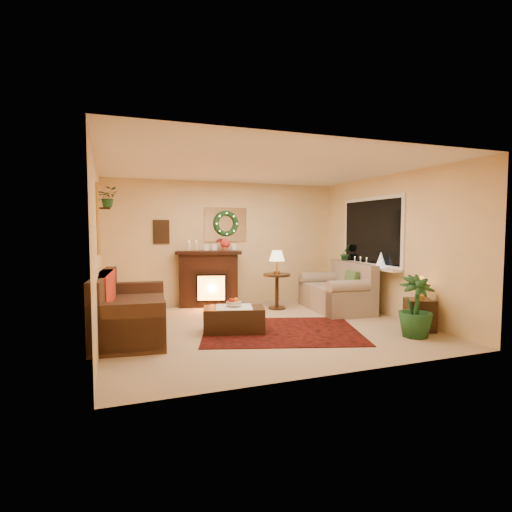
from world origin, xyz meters
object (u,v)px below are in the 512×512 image
object	(u,v)px
loveseat	(335,289)
end_table_square	(420,314)
coffee_table	(234,319)
sofa	(132,307)
fireplace	(209,280)
side_table_round	(277,293)

from	to	relation	value
loveseat	end_table_square	distance (m)	1.89
end_table_square	coffee_table	xyz separation A→B (m)	(-2.80, 0.91, -0.06)
sofa	loveseat	world-z (taller)	sofa
coffee_table	loveseat	bearing A→B (deg)	36.13
fireplace	loveseat	size ratio (longest dim) A/B	0.73
coffee_table	side_table_round	bearing A→B (deg)	61.99
loveseat	side_table_round	world-z (taller)	loveseat
side_table_round	coffee_table	bearing A→B (deg)	-132.90
loveseat	coffee_table	world-z (taller)	loveseat
loveseat	coffee_table	bearing A→B (deg)	-153.76
fireplace	coffee_table	world-z (taller)	fireplace
coffee_table	fireplace	bearing A→B (deg)	101.69
side_table_round	coffee_table	world-z (taller)	side_table_round
sofa	loveseat	size ratio (longest dim) A/B	1.36
fireplace	end_table_square	xyz separation A→B (m)	(2.68, -3.07, -0.28)
loveseat	end_table_square	size ratio (longest dim) A/B	3.24
sofa	loveseat	xyz separation A→B (m)	(3.88, 0.52, -0.01)
side_table_round	loveseat	bearing A→B (deg)	-26.63
side_table_round	end_table_square	xyz separation A→B (m)	(1.46, -2.36, -0.06)
fireplace	loveseat	distance (m)	2.58
sofa	end_table_square	xyz separation A→B (m)	(4.30, -1.32, -0.16)
sofa	side_table_round	bearing A→B (deg)	26.21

